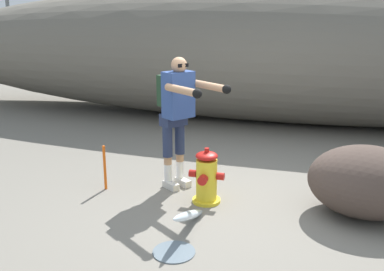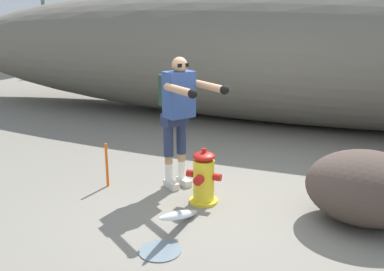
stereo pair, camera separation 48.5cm
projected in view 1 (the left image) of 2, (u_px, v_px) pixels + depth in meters
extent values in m
cube|color=slate|center=(223.00, 203.00, 5.45)|extent=(56.00, 56.00, 0.04)
ellipsoid|color=#666056|center=(271.00, 54.00, 9.14)|extent=(17.69, 3.20, 2.80)
cylinder|color=yellow|center=(206.00, 200.00, 5.43)|extent=(0.35, 0.35, 0.04)
cylinder|color=yellow|center=(207.00, 180.00, 5.35)|extent=(0.26, 0.26, 0.51)
ellipsoid|color=red|center=(207.00, 156.00, 5.27)|extent=(0.27, 0.27, 0.10)
cylinder|color=red|center=(207.00, 150.00, 5.25)|extent=(0.06, 0.06, 0.05)
cylinder|color=red|center=(193.00, 173.00, 5.38)|extent=(0.09, 0.09, 0.09)
cylinder|color=red|center=(220.00, 176.00, 5.29)|extent=(0.09, 0.09, 0.09)
cylinder|color=red|center=(203.00, 180.00, 5.18)|extent=(0.11, 0.09, 0.11)
ellipsoid|color=silver|center=(190.00, 215.00, 4.74)|extent=(0.10, 1.09, 0.50)
cylinder|color=slate|center=(174.00, 252.00, 4.30)|extent=(0.42, 0.42, 0.01)
cube|color=beige|center=(183.00, 182.00, 5.94)|extent=(0.27, 0.23, 0.09)
cylinder|color=white|center=(180.00, 169.00, 5.94)|extent=(0.10, 0.10, 0.24)
cylinder|color=tan|center=(180.00, 157.00, 5.89)|extent=(0.10, 0.10, 0.11)
cylinder|color=#232D4C|center=(180.00, 138.00, 5.82)|extent=(0.13, 0.13, 0.44)
cube|color=beige|center=(171.00, 186.00, 5.82)|extent=(0.27, 0.23, 0.09)
cylinder|color=white|center=(168.00, 173.00, 5.82)|extent=(0.10, 0.10, 0.24)
cylinder|color=tan|center=(168.00, 160.00, 5.77)|extent=(0.10, 0.10, 0.11)
cylinder|color=#232D4C|center=(167.00, 141.00, 5.69)|extent=(0.13, 0.13, 0.44)
cube|color=#232D4C|center=(173.00, 119.00, 5.68)|extent=(0.35, 0.38, 0.16)
cube|color=#2D4784|center=(178.00, 95.00, 5.50)|extent=(0.40, 0.43, 0.58)
cube|color=#1E3823|center=(169.00, 90.00, 5.65)|extent=(0.29, 0.32, 0.40)
sphere|color=tan|center=(179.00, 65.00, 5.39)|extent=(0.20, 0.20, 0.20)
cube|color=black|center=(183.00, 65.00, 5.32)|extent=(0.10, 0.13, 0.04)
cylinder|color=tan|center=(211.00, 86.00, 5.32)|extent=(0.53, 0.40, 0.09)
sphere|color=black|center=(226.00, 89.00, 5.12)|extent=(0.11, 0.11, 0.11)
cylinder|color=tan|center=(182.00, 90.00, 5.06)|extent=(0.53, 0.40, 0.09)
sphere|color=black|center=(197.00, 94.00, 4.86)|extent=(0.11, 0.11, 0.11)
ellipsoid|color=#473A32|center=(367.00, 182.00, 4.99)|extent=(1.35, 1.12, 0.82)
cylinder|color=#47331E|center=(206.00, 59.00, 14.52)|extent=(0.24, 0.24, 1.43)
cylinder|color=#47331E|center=(296.00, 57.00, 16.84)|extent=(0.27, 0.27, 1.07)
cylinder|color=#E55914|center=(105.00, 168.00, 5.74)|extent=(0.04, 0.04, 0.60)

